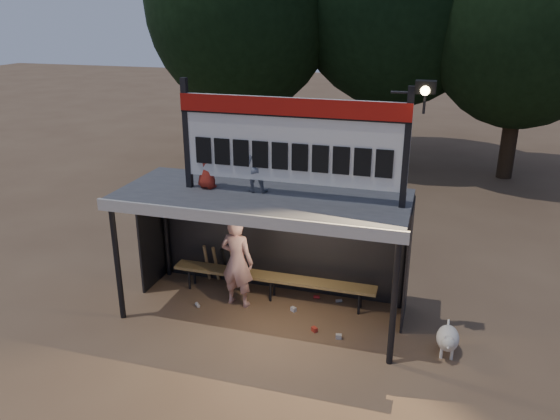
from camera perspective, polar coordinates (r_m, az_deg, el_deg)
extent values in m
plane|color=brown|center=(10.30, -1.73, -10.60)|extent=(80.00, 80.00, 0.00)
imported|color=white|center=(10.18, -4.50, -5.39)|extent=(0.70, 0.51, 1.77)
imported|color=slate|center=(9.33, -2.59, 4.63)|extent=(0.47, 0.38, 0.91)
imported|color=#A72719|center=(9.60, -7.67, 4.86)|extent=(0.50, 0.41, 0.89)
cube|color=#3F3F42|center=(9.35, -1.87, 1.38)|extent=(5.00, 2.00, 0.12)
cube|color=beige|center=(8.46, -4.04, -1.03)|extent=(5.10, 0.06, 0.20)
cylinder|color=black|center=(10.04, -16.64, -5.29)|extent=(0.10, 0.10, 2.20)
cylinder|color=black|center=(8.59, 11.84, -9.38)|extent=(0.10, 0.10, 2.20)
cylinder|color=black|center=(11.44, -11.85, -1.64)|extent=(0.10, 0.10, 2.20)
cylinder|color=black|center=(10.19, 12.80, -4.51)|extent=(0.10, 0.10, 2.20)
cube|color=black|center=(10.66, -0.11, -2.86)|extent=(5.00, 0.04, 2.20)
cube|color=black|center=(11.17, -13.26, -2.31)|extent=(0.04, 1.00, 2.20)
cube|color=black|center=(9.83, 13.20, -5.51)|extent=(0.04, 1.00, 2.20)
cylinder|color=black|center=(10.29, -0.11, 2.53)|extent=(5.00, 0.06, 0.06)
cube|color=black|center=(9.58, -9.71, 7.83)|extent=(0.10, 0.10, 1.90)
cube|color=black|center=(8.64, 13.10, 6.25)|extent=(0.10, 0.10, 1.90)
cube|color=silver|center=(8.93, 1.12, 7.22)|extent=(3.80, 0.08, 1.40)
cube|color=#A3120B|center=(8.77, 1.06, 10.72)|extent=(3.80, 0.04, 0.28)
cube|color=black|center=(8.79, 1.04, 9.75)|extent=(3.80, 0.02, 0.03)
cube|color=black|center=(9.46, -7.99, 6.21)|extent=(0.27, 0.03, 0.45)
cube|color=black|center=(9.32, -6.08, 6.09)|extent=(0.27, 0.03, 0.45)
cube|color=black|center=(9.20, -4.11, 5.96)|extent=(0.27, 0.03, 0.45)
cube|color=black|center=(9.09, -2.09, 5.82)|extent=(0.27, 0.03, 0.45)
cube|color=black|center=(8.99, -0.02, 5.67)|extent=(0.27, 0.03, 0.45)
cube|color=black|center=(8.90, 2.08, 5.51)|extent=(0.27, 0.03, 0.45)
cube|color=black|center=(8.82, 4.23, 5.34)|extent=(0.27, 0.03, 0.45)
cube|color=black|center=(8.76, 6.41, 5.16)|extent=(0.27, 0.03, 0.45)
cube|color=black|center=(8.71, 8.61, 4.96)|extent=(0.27, 0.03, 0.45)
cube|color=black|center=(8.67, 10.84, 4.76)|extent=(0.27, 0.03, 0.45)
cylinder|color=black|center=(8.48, 13.22, 11.85)|extent=(0.50, 0.04, 0.04)
cylinder|color=black|center=(8.49, 14.85, 10.70)|extent=(0.04, 0.04, 0.30)
cube|color=black|center=(8.41, 14.99, 12.32)|extent=(0.30, 0.22, 0.18)
sphere|color=#FFD88C|center=(8.32, 14.93, 11.97)|extent=(0.14, 0.14, 0.14)
cube|color=olive|center=(10.54, -0.82, -7.03)|extent=(4.00, 0.35, 0.06)
cylinder|color=black|center=(11.12, -9.45, -7.09)|extent=(0.05, 0.05, 0.45)
cylinder|color=black|center=(11.31, -8.93, -6.57)|extent=(0.05, 0.05, 0.45)
cylinder|color=black|center=(10.55, -1.01, -8.40)|extent=(0.05, 0.05, 0.45)
cylinder|color=black|center=(10.75, -0.62, -7.82)|extent=(0.05, 0.05, 0.45)
cylinder|color=black|center=(10.23, 8.25, -9.62)|extent=(0.05, 0.05, 0.45)
cylinder|color=black|center=(10.43, 8.45, -8.99)|extent=(0.05, 0.05, 0.45)
cylinder|color=#301D15|center=(19.90, -3.77, 10.35)|extent=(0.50, 0.50, 3.74)
ellipsoid|color=black|center=(19.61, -4.03, 20.93)|extent=(6.46, 6.46, 7.48)
cylinder|color=black|center=(20.22, 11.42, 10.79)|extent=(0.50, 0.50, 4.18)
cylinder|color=#312216|center=(19.34, 23.01, 8.17)|extent=(0.50, 0.50, 3.52)
ellipsoid|color=black|center=(19.01, 24.49, 18.32)|extent=(6.08, 6.08, 7.04)
ellipsoid|color=silver|center=(9.49, 17.12, -12.67)|extent=(0.36, 0.58, 0.36)
sphere|color=beige|center=(9.20, 17.17, -13.12)|extent=(0.22, 0.22, 0.22)
cone|color=beige|center=(9.13, 17.15, -13.57)|extent=(0.10, 0.10, 0.10)
cone|color=beige|center=(9.13, 16.91, -12.64)|extent=(0.06, 0.06, 0.07)
cone|color=silver|center=(9.13, 17.55, -12.69)|extent=(0.06, 0.06, 0.07)
cylinder|color=white|center=(9.43, 16.50, -14.13)|extent=(0.05, 0.05, 0.18)
cylinder|color=beige|center=(9.44, 17.50, -14.21)|extent=(0.05, 0.05, 0.18)
cylinder|color=white|center=(9.73, 16.54, -12.96)|extent=(0.05, 0.05, 0.18)
cylinder|color=silver|center=(9.74, 17.50, -13.04)|extent=(0.05, 0.05, 0.18)
cylinder|color=white|center=(9.71, 17.18, -11.38)|extent=(0.04, 0.16, 0.14)
cylinder|color=#9E7949|center=(11.26, -7.65, -5.47)|extent=(0.08, 0.27, 0.84)
cylinder|color=olive|center=(11.19, -6.71, -5.61)|extent=(0.07, 0.30, 0.83)
cylinder|color=black|center=(11.11, -5.76, -5.75)|extent=(0.08, 0.33, 0.83)
cylinder|color=#A7764E|center=(11.05, -4.79, -5.88)|extent=(0.07, 0.35, 0.82)
cube|color=red|center=(9.74, 3.62, -12.34)|extent=(0.12, 0.12, 0.08)
cylinder|color=#B5B5BA|center=(10.65, 6.17, -9.41)|extent=(0.14, 0.12, 0.07)
cube|color=beige|center=(9.60, 6.14, -13.00)|extent=(0.11, 0.09, 0.08)
cylinder|color=red|center=(10.74, 3.85, -9.04)|extent=(0.13, 0.08, 0.07)
cube|color=#B9B9BE|center=(10.31, 1.41, -10.33)|extent=(0.12, 0.11, 0.08)
cylinder|color=beige|center=(10.57, -8.61, -9.77)|extent=(0.13, 0.13, 0.07)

